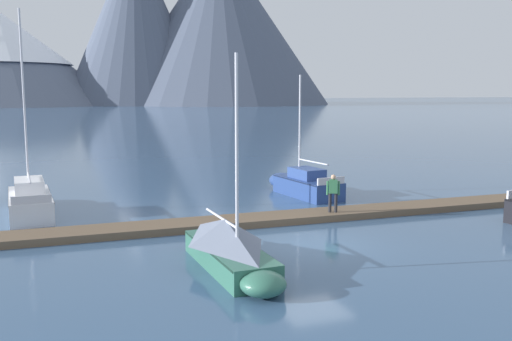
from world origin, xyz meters
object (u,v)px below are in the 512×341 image
sailboat_nearest_berth (30,199)px  sailboat_second_berth (230,247)px  person_on_dock (333,191)px  sailboat_mid_dock_port (302,184)px

sailboat_nearest_berth → sailboat_second_berth: size_ratio=1.38×
sailboat_nearest_berth → person_on_dock: sailboat_nearest_berth is taller
sailboat_mid_dock_port → person_on_dock: 6.08m
sailboat_second_berth → person_on_dock: 8.39m
sailboat_nearest_berth → person_on_dock: (12.61, -5.94, 0.60)m
sailboat_nearest_berth → sailboat_mid_dock_port: (13.87, -0.03, -0.06)m
sailboat_nearest_berth → sailboat_second_berth: (6.11, -11.22, 0.07)m
sailboat_nearest_berth → person_on_dock: 13.95m
sailboat_second_berth → person_on_dock: size_ratio=4.01×
sailboat_second_berth → person_on_dock: sailboat_second_berth is taller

